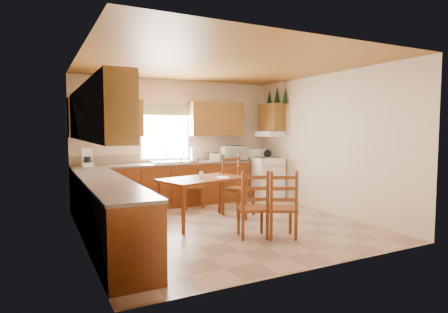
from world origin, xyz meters
name	(u,v)px	position (x,y,z in m)	size (l,w,h in m)	color
floor	(224,225)	(0.00, 0.00, 0.00)	(4.50, 4.50, 0.00)	tan
ceiling	(224,64)	(0.00, 0.00, 2.70)	(4.50, 4.50, 0.00)	#8F5D26
wall_left	(81,150)	(-2.25, 0.00, 1.35)	(4.50, 4.50, 0.00)	beige
wall_right	(327,144)	(2.25, 0.00, 1.35)	(4.50, 4.50, 0.00)	beige
wall_back	(178,142)	(0.00, 2.25, 1.35)	(4.50, 4.50, 0.00)	beige
wall_front	(314,154)	(0.00, -2.25, 1.35)	(4.50, 4.50, 0.00)	beige
lower_cab_back	(166,186)	(-0.38, 1.95, 0.44)	(3.75, 0.60, 0.88)	#6A3111
lower_cab_left	(107,213)	(-1.95, -0.15, 0.44)	(0.60, 3.60, 0.88)	#6A3111
counter_back	(166,164)	(-0.38, 1.95, 0.90)	(3.75, 0.63, 0.04)	brown
counter_left	(106,181)	(-1.95, -0.15, 0.90)	(0.63, 3.60, 0.04)	brown
backsplash	(162,158)	(-0.38, 2.24, 1.01)	(3.75, 0.01, 0.18)	#998065
upper_cab_back_left	(106,118)	(-1.55, 2.08, 1.85)	(1.41, 0.33, 0.75)	brown
upper_cab_back_right	(216,119)	(0.86, 2.08, 1.85)	(1.25, 0.33, 0.75)	brown
upper_cab_left	(94,113)	(-2.08, -0.15, 1.85)	(0.33, 3.60, 0.75)	brown
upper_cab_stove	(272,117)	(2.08, 1.65, 1.90)	(0.33, 0.62, 0.62)	brown
range_hood	(270,134)	(2.03, 1.65, 1.52)	(0.44, 0.62, 0.12)	silver
window_frame	(165,133)	(-0.30, 2.22, 1.55)	(1.13, 0.02, 1.18)	silver
window_pane	(165,133)	(-0.30, 2.21, 1.55)	(1.05, 0.01, 1.10)	white
window_valance	(165,110)	(-0.30, 2.19, 2.05)	(1.19, 0.01, 0.24)	#537239
sink_basin	(170,162)	(-0.30, 1.95, 0.94)	(0.75, 0.45, 0.04)	silver
pine_decal_a	(285,96)	(2.21, 1.33, 2.38)	(0.22, 0.22, 0.36)	black
pine_decal_b	(277,95)	(2.21, 1.65, 2.42)	(0.22, 0.22, 0.36)	black
pine_decal_c	(269,98)	(2.21, 1.97, 2.38)	(0.22, 0.22, 0.36)	black
stove	(265,179)	(1.88, 1.60, 0.48)	(0.65, 0.67, 0.97)	silver
coffeemaker	(88,158)	(-1.94, 1.92, 1.08)	(0.18, 0.22, 0.31)	silver
paper_towel	(193,155)	(0.25, 1.97, 1.07)	(0.13, 0.13, 0.31)	white
toaster	(215,157)	(0.76, 1.95, 1.01)	(0.21, 0.13, 0.17)	silver
microwave	(234,153)	(1.24, 1.95, 1.08)	(0.54, 0.39, 0.33)	silver
dining_table	(203,200)	(-0.24, 0.33, 0.39)	(1.47, 0.84, 0.79)	#6A3111
chair_near_left	(253,204)	(0.07, -0.81, 0.51)	(0.43, 0.41, 1.02)	#6A3111
chair_near_right	(281,204)	(0.45, -1.02, 0.51)	(0.43, 0.41, 1.02)	#6A3111
chair_far_left	(192,184)	(0.05, 1.57, 0.50)	(0.42, 0.40, 1.00)	#6A3111
chair_far_right	(238,185)	(0.58, 0.55, 0.57)	(0.48, 0.46, 1.14)	#6A3111
table_paper	(223,177)	(0.09, 0.24, 0.79)	(0.20, 0.27, 0.00)	white
table_card	(201,174)	(-0.25, 0.40, 0.84)	(0.08, 0.02, 0.11)	white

